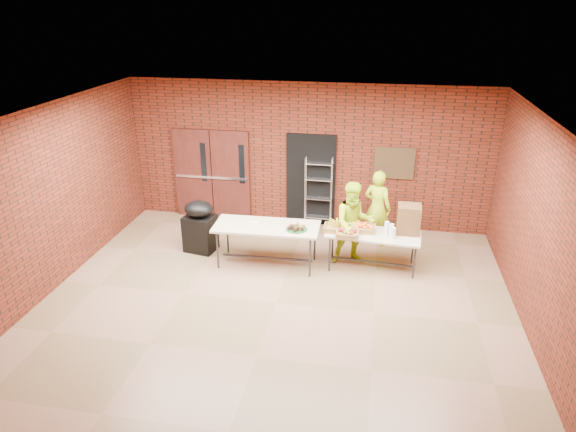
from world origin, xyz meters
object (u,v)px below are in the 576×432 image
object	(u,v)px
table_left	(267,229)
table_right	(373,236)
wire_rack	(318,193)
volunteer_woman	(377,208)
coffee_dispenser	(409,219)
volunteer_man	(354,223)
covered_grill	(200,226)

from	to	relation	value
table_left	table_right	bearing A→B (deg)	5.01
wire_rack	volunteer_woman	size ratio (longest dim) A/B	1.00
table_right	coffee_dispenser	bearing A→B (deg)	18.13
volunteer_man	wire_rack	bearing A→B (deg)	104.10
coffee_dispenser	volunteer_woman	xyz separation A→B (m)	(-0.59, 0.94, -0.19)
wire_rack	covered_grill	xyz separation A→B (m)	(-2.22, -1.62, -0.27)
volunteer_man	covered_grill	bearing A→B (deg)	165.77
table_right	coffee_dispenser	size ratio (longest dim) A/B	3.27
coffee_dispenser	covered_grill	bearing A→B (deg)	-179.68
volunteer_woman	table_left	bearing A→B (deg)	56.46
wire_rack	volunteer_woman	world-z (taller)	wire_rack
wire_rack	volunteer_man	bearing A→B (deg)	-58.78
table_right	volunteer_man	world-z (taller)	volunteer_man
table_right	volunteer_man	size ratio (longest dim) A/B	1.10
table_left	table_right	distance (m)	2.02
covered_grill	volunteer_woman	world-z (taller)	volunteer_woman
wire_rack	volunteer_man	distance (m)	1.80
wire_rack	table_right	xyz separation A→B (m)	(1.26, -1.75, -0.15)
covered_grill	table_right	bearing A→B (deg)	8.21
table_left	coffee_dispenser	world-z (taller)	coffee_dispenser
table_right	coffee_dispenser	world-z (taller)	coffee_dispenser
covered_grill	volunteer_man	bearing A→B (deg)	11.29
table_right	volunteer_woman	distance (m)	1.10
table_left	covered_grill	size ratio (longest dim) A/B	1.87
table_right	volunteer_man	bearing A→B (deg)	159.43
volunteer_woman	volunteer_man	xyz separation A→B (m)	(-0.43, -0.91, 0.01)
volunteer_woman	volunteer_man	bearing A→B (deg)	88.62
wire_rack	covered_grill	world-z (taller)	wire_rack
table_right	volunteer_man	distance (m)	0.45
volunteer_man	volunteer_woman	bearing A→B (deg)	49.44
wire_rack	volunteer_woman	bearing A→B (deg)	-24.99
coffee_dispenser	volunteer_woman	distance (m)	1.12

